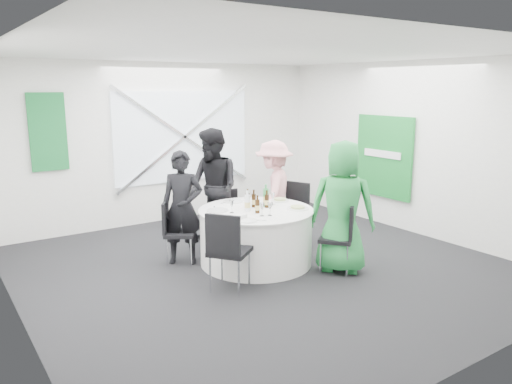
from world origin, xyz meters
TOP-DOWN VIEW (x-y plane):
  - floor at (0.00, 0.00)m, footprint 6.00×6.00m
  - ceiling at (0.00, 0.00)m, footprint 6.00×6.00m
  - wall_back at (0.00, 3.00)m, footprint 6.00×0.00m
  - wall_front at (0.00, -3.00)m, footprint 6.00×0.00m
  - wall_left at (-3.00, 0.00)m, footprint 0.00×6.00m
  - wall_right at (3.00, 0.00)m, footprint 0.00×6.00m
  - window_panel at (0.30, 2.96)m, footprint 2.60×0.03m
  - window_brace_a at (0.30, 2.92)m, footprint 2.63×0.05m
  - window_brace_b at (0.30, 2.92)m, footprint 2.63×0.05m
  - green_banner at (-2.00, 2.95)m, footprint 0.55×0.04m
  - green_sign at (2.94, 0.60)m, footprint 0.05×1.20m
  - banquet_table at (0.00, 0.20)m, footprint 1.56×1.56m
  - chair_back at (0.19, 1.21)m, footprint 0.43×0.44m
  - chair_back_left at (-0.93, 0.82)m, footprint 0.55×0.55m
  - chair_back_right at (1.03, 0.66)m, footprint 0.56×0.56m
  - chair_front_right at (0.74, -0.72)m, footprint 0.59×0.59m
  - chair_front_left at (-0.84, -0.43)m, footprint 0.62×0.62m
  - person_man_back_left at (-0.82, 0.78)m, footprint 0.68×0.63m
  - person_man_back at (-0.09, 1.20)m, footprint 0.56×0.91m
  - person_woman_pink at (0.80, 0.88)m, footprint 1.09×1.03m
  - person_woman_green at (0.75, -0.67)m, footprint 0.97×1.00m
  - plate_back at (-0.02, 0.76)m, footprint 0.29×0.29m
  - plate_back_left at (-0.47, 0.42)m, footprint 0.29×0.29m
  - plate_back_right at (0.57, 0.42)m, footprint 0.26×0.26m
  - plate_front_right at (0.48, -0.10)m, footprint 0.29×0.29m
  - plate_front_left at (-0.43, -0.23)m, footprint 0.24×0.24m
  - napkin at (-0.46, -0.10)m, footprint 0.18×0.14m
  - beer_bottle_a at (-0.06, 0.31)m, footprint 0.06×0.06m
  - beer_bottle_b at (0.05, 0.32)m, footprint 0.06×0.06m
  - beer_bottle_c at (0.18, 0.20)m, footprint 0.06×0.06m
  - beer_bottle_d at (-0.10, 0.02)m, footprint 0.06×0.06m
  - green_water_bottle at (0.20, 0.26)m, footprint 0.08×0.08m
  - clear_water_bottle at (-0.15, 0.18)m, footprint 0.08×0.08m
  - wine_glass_a at (-0.37, 0.23)m, footprint 0.07×0.07m
  - wine_glass_b at (0.33, 0.44)m, footprint 0.07×0.07m
  - wine_glass_c at (0.35, 0.29)m, footprint 0.07×0.07m
  - wine_glass_d at (-0.03, -0.17)m, footprint 0.07×0.07m
  - wine_glass_e at (-0.13, -0.13)m, footprint 0.07×0.07m
  - fork_a at (0.19, 0.74)m, footprint 0.15×0.02m
  - knife_a at (-0.15, 0.76)m, footprint 0.15×0.02m
  - fork_b at (-0.42, 0.59)m, footprint 0.08×0.14m
  - knife_b at (-0.55, 0.36)m, footprint 0.09×0.13m
  - fork_c at (-0.51, -0.06)m, footprint 0.11×0.12m
  - knife_c at (-0.28, -0.31)m, footprint 0.12×0.12m

SIDE VIEW (x-z plane):
  - floor at x=0.00m, z-range 0.00..0.00m
  - banquet_table at x=0.00m, z-range 0.00..0.76m
  - chair_back at x=0.19m, z-range 0.07..0.89m
  - chair_back_left at x=-0.93m, z-range 0.07..0.94m
  - chair_front_right at x=0.74m, z-range 0.08..1.00m
  - chair_back_right at x=1.03m, z-range 0.08..1.01m
  - chair_front_left at x=-0.84m, z-range 0.09..1.06m
  - fork_a at x=0.19m, z-range 0.76..0.77m
  - knife_a at x=-0.15m, z-range 0.76..0.77m
  - fork_b at x=-0.42m, z-range 0.76..0.77m
  - knife_b at x=-0.55m, z-range 0.76..0.77m
  - fork_c at x=-0.51m, z-range 0.76..0.77m
  - knife_c at x=-0.28m, z-range 0.76..0.77m
  - plate_back at x=-0.02m, z-range 0.76..0.77m
  - plate_back_left at x=-0.47m, z-range 0.76..0.77m
  - plate_front_left at x=-0.43m, z-range 0.76..0.77m
  - plate_front_right at x=0.48m, z-range 0.76..0.80m
  - plate_back_right at x=0.57m, z-range 0.76..0.80m
  - person_man_back_left at x=-0.82m, z-range 0.00..1.56m
  - person_woman_pink at x=0.80m, z-range 0.00..1.59m
  - napkin at x=-0.46m, z-range 0.78..0.82m
  - beer_bottle_d at x=-0.10m, z-range 0.73..0.97m
  - beer_bottle_c at x=0.18m, z-range 0.73..0.97m
  - beer_bottle_b at x=0.05m, z-range 0.73..0.97m
  - beer_bottle_a at x=-0.06m, z-range 0.73..1.00m
  - person_woman_green at x=0.75m, z-range 0.00..1.73m
  - clear_water_bottle at x=-0.15m, z-range 0.73..1.01m
  - green_water_bottle at x=0.20m, z-range 0.73..1.04m
  - wine_glass_a at x=-0.37m, z-range 0.80..0.97m
  - wine_glass_b at x=0.33m, z-range 0.80..0.97m
  - wine_glass_c at x=0.35m, z-range 0.80..0.97m
  - wine_glass_d at x=-0.03m, z-range 0.80..0.97m
  - wine_glass_e at x=-0.13m, z-range 0.80..0.97m
  - person_man_back at x=-0.09m, z-range 0.00..1.79m
  - green_sign at x=2.94m, z-range 0.50..1.90m
  - wall_back at x=0.00m, z-range -1.60..4.40m
  - wall_front at x=0.00m, z-range -1.60..4.40m
  - wall_left at x=-3.00m, z-range -1.60..4.40m
  - wall_right at x=3.00m, z-range -1.60..4.40m
  - window_panel at x=0.30m, z-range 0.70..2.30m
  - window_brace_a at x=0.30m, z-range 0.58..2.42m
  - window_brace_b at x=0.30m, z-range 0.58..2.42m
  - green_banner at x=-2.00m, z-range 1.10..2.30m
  - ceiling at x=0.00m, z-range 2.80..2.80m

